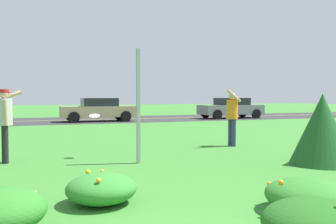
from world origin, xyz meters
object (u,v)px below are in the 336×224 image
frisbee_white (94,116)px  car_tan_center_left (98,109)px  car_gray_leftmost (231,108)px  person_catcher_orange_shirt (232,114)px  person_thrower_red_cap_gray_shirt (5,118)px  sign_post_by_roadside (138,106)px

frisbee_white → car_tan_center_left: size_ratio=0.06×
car_gray_leftmost → person_catcher_orange_shirt: bearing=-120.4°
person_thrower_red_cap_gray_shirt → person_catcher_orange_shirt: (6.36, 0.67, -0.05)m
person_thrower_red_cap_gray_shirt → car_gray_leftmost: bearing=44.3°
sign_post_by_roadside → person_thrower_red_cap_gray_shirt: sign_post_by_roadside is taller
person_thrower_red_cap_gray_shirt → person_catcher_orange_shirt: 6.40m
person_thrower_red_cap_gray_shirt → frisbee_white: 2.05m
frisbee_white → person_catcher_orange_shirt: bearing=8.5°
car_tan_center_left → frisbee_white: bearing=-100.4°
person_thrower_red_cap_gray_shirt → car_tan_center_left: bearing=71.6°
car_gray_leftmost → frisbee_white: bearing=-131.3°
person_catcher_orange_shirt → frisbee_white: 4.37m
person_catcher_orange_shirt → car_tan_center_left: person_catcher_orange_shirt is taller
person_catcher_orange_shirt → frisbee_white: (-4.32, -0.65, 0.06)m
sign_post_by_roadside → person_catcher_orange_shirt: (3.52, 1.79, -0.32)m
car_gray_leftmost → car_tan_center_left: (-9.44, 0.00, 0.00)m
person_catcher_orange_shirt → frisbee_white: person_catcher_orange_shirt is taller
car_gray_leftmost → car_tan_center_left: 9.44m
person_catcher_orange_shirt → car_tan_center_left: (-1.82, 12.96, -0.24)m
sign_post_by_roadside → frisbee_white: size_ratio=10.00×
person_thrower_red_cap_gray_shirt → frisbee_white: (2.05, 0.02, 0.01)m
person_thrower_red_cap_gray_shirt → person_catcher_orange_shirt: size_ratio=0.97×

